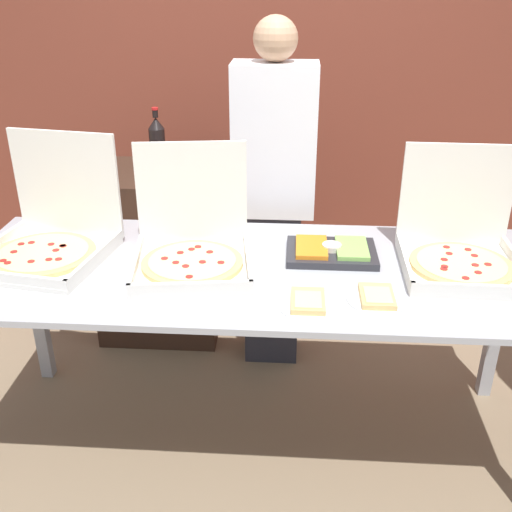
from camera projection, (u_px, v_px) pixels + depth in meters
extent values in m
plane|color=#847056|center=(256.00, 438.00, 2.76)|extent=(16.00, 16.00, 0.00)
cube|color=brown|center=(274.00, 68.00, 3.68)|extent=(10.00, 0.06, 2.80)
cube|color=#A8AAB2|center=(256.00, 270.00, 2.38)|extent=(2.37, 0.92, 0.02)
cube|color=#A8AAB2|center=(37.00, 304.00, 3.01)|extent=(0.06, 0.06, 0.86)
cube|color=#A8AAB2|center=(497.00, 320.00, 2.87)|extent=(0.06, 0.06, 0.86)
cube|color=silver|center=(193.00, 267.00, 2.36)|extent=(0.51, 0.51, 0.02)
cube|color=silver|center=(190.00, 287.00, 2.15)|extent=(0.45, 0.08, 0.04)
cube|color=silver|center=(136.00, 262.00, 2.33)|extent=(0.08, 0.45, 0.04)
cube|color=silver|center=(248.00, 259.00, 2.36)|extent=(0.08, 0.45, 0.04)
cube|color=silver|center=(192.00, 193.00, 2.47)|extent=(0.45, 0.08, 0.43)
cylinder|color=#DBB26B|center=(192.00, 263.00, 2.35)|extent=(0.40, 0.40, 0.02)
cylinder|color=beige|center=(192.00, 260.00, 2.34)|extent=(0.34, 0.34, 0.00)
cylinder|color=maroon|center=(221.00, 262.00, 2.32)|extent=(0.03, 0.03, 0.00)
cylinder|color=maroon|center=(210.00, 252.00, 2.41)|extent=(0.03, 0.03, 0.00)
cylinder|color=maroon|center=(198.00, 247.00, 2.45)|extent=(0.03, 0.03, 0.00)
cylinder|color=maroon|center=(192.00, 249.00, 2.43)|extent=(0.03, 0.03, 0.00)
cylinder|color=maroon|center=(180.00, 253.00, 2.40)|extent=(0.03, 0.03, 0.00)
cylinder|color=maroon|center=(165.00, 258.00, 2.35)|extent=(0.03, 0.03, 0.00)
cylinder|color=maroon|center=(176.00, 262.00, 2.32)|extent=(0.03, 0.03, 0.00)
cylinder|color=maroon|center=(186.00, 266.00, 2.29)|extent=(0.03, 0.03, 0.00)
cylinder|color=maroon|center=(189.00, 277.00, 2.21)|extent=(0.03, 0.03, 0.00)
cylinder|color=maroon|center=(202.00, 262.00, 2.32)|extent=(0.03, 0.03, 0.00)
cube|color=silver|center=(460.00, 269.00, 2.34)|extent=(0.46, 0.46, 0.02)
cube|color=silver|center=(475.00, 289.00, 2.13)|extent=(0.45, 0.03, 0.04)
cube|color=silver|center=(405.00, 260.00, 2.35)|extent=(0.03, 0.45, 0.04)
cube|color=silver|center=(456.00, 195.00, 2.45)|extent=(0.45, 0.03, 0.43)
cylinder|color=#DBB26B|center=(461.00, 265.00, 2.33)|extent=(0.40, 0.40, 0.02)
cylinder|color=beige|center=(461.00, 262.00, 2.33)|extent=(0.34, 0.34, 0.00)
cylinder|color=maroon|center=(488.00, 265.00, 2.30)|extent=(0.03, 0.03, 0.00)
cylinder|color=maroon|center=(474.00, 256.00, 2.38)|extent=(0.03, 0.03, 0.00)
cylinder|color=maroon|center=(468.00, 250.00, 2.43)|extent=(0.03, 0.03, 0.00)
cylinder|color=maroon|center=(446.00, 247.00, 2.45)|extent=(0.03, 0.03, 0.00)
cylinder|color=maroon|center=(449.00, 253.00, 2.39)|extent=(0.03, 0.03, 0.00)
cylinder|color=maroon|center=(444.00, 259.00, 2.34)|extent=(0.03, 0.03, 0.00)
cylinder|color=maroon|center=(445.00, 266.00, 2.29)|extent=(0.03, 0.03, 0.00)
cylinder|color=maroon|center=(444.00, 269.00, 2.27)|extent=(0.03, 0.03, 0.00)
cylinder|color=maroon|center=(466.00, 278.00, 2.20)|extent=(0.03, 0.03, 0.00)
cylinder|color=maroon|center=(478.00, 272.00, 2.24)|extent=(0.03, 0.03, 0.00)
cylinder|color=maroon|center=(475.00, 265.00, 2.30)|extent=(0.03, 0.03, 0.00)
cube|color=silver|center=(44.00, 259.00, 2.43)|extent=(0.55, 0.55, 0.02)
cube|color=silver|center=(9.00, 278.00, 2.21)|extent=(0.47, 0.09, 0.04)
cube|color=silver|center=(95.00, 258.00, 2.37)|extent=(0.09, 0.47, 0.04)
cube|color=silver|center=(67.00, 184.00, 2.54)|extent=(0.47, 0.09, 0.45)
cylinder|color=#DBB26B|center=(43.00, 254.00, 2.42)|extent=(0.42, 0.42, 0.02)
cylinder|color=beige|center=(43.00, 252.00, 2.41)|extent=(0.36, 0.36, 0.00)
cylinder|color=maroon|center=(56.00, 250.00, 2.42)|extent=(0.03, 0.03, 0.00)
cylinder|color=maroon|center=(63.00, 246.00, 2.46)|extent=(0.03, 0.03, 0.00)
cylinder|color=maroon|center=(63.00, 246.00, 2.46)|extent=(0.03, 0.03, 0.00)
cylinder|color=maroon|center=(51.00, 244.00, 2.47)|extent=(0.03, 0.03, 0.00)
cylinder|color=maroon|center=(31.00, 242.00, 2.49)|extent=(0.03, 0.03, 0.00)
cylinder|color=maroon|center=(21.00, 244.00, 2.48)|extent=(0.03, 0.03, 0.00)
cylinder|color=maroon|center=(14.00, 252.00, 2.41)|extent=(0.03, 0.03, 0.00)
cylinder|color=maroon|center=(3.00, 261.00, 2.34)|extent=(0.03, 0.03, 0.00)
cylinder|color=maroon|center=(8.00, 263.00, 2.32)|extent=(0.03, 0.03, 0.00)
cylinder|color=maroon|center=(31.00, 261.00, 2.33)|extent=(0.03, 0.03, 0.00)
cylinder|color=maroon|center=(49.00, 259.00, 2.34)|extent=(0.03, 0.03, 0.00)
cylinder|color=maroon|center=(58.00, 259.00, 2.35)|extent=(0.03, 0.03, 0.00)
cylinder|color=white|center=(377.00, 299.00, 2.14)|extent=(0.22, 0.22, 0.01)
cube|color=#DBB26B|center=(377.00, 296.00, 2.14)|extent=(0.12, 0.17, 0.02)
cube|color=beige|center=(378.00, 295.00, 2.12)|extent=(0.09, 0.12, 0.01)
cylinder|color=white|center=(308.00, 304.00, 2.11)|extent=(0.22, 0.22, 0.01)
cube|color=#DBB26B|center=(308.00, 301.00, 2.11)|extent=(0.12, 0.17, 0.02)
cube|color=beige|center=(308.00, 300.00, 2.09)|extent=(0.09, 0.12, 0.01)
cube|color=#28282D|center=(331.00, 253.00, 2.46)|extent=(0.37, 0.26, 0.03)
cube|color=orange|center=(311.00, 247.00, 2.46)|extent=(0.13, 0.21, 0.02)
cube|color=#8CC65B|center=(352.00, 248.00, 2.45)|extent=(0.13, 0.21, 0.02)
cylinder|color=white|center=(332.00, 247.00, 2.45)|extent=(0.08, 0.08, 0.02)
cube|color=#382319|center=(161.00, 252.00, 3.44)|extent=(0.66, 0.56, 0.96)
cylinder|color=black|center=(158.00, 150.00, 3.21)|extent=(0.08, 0.08, 0.23)
cone|color=black|center=(156.00, 123.00, 3.14)|extent=(0.08, 0.08, 0.06)
cylinder|color=black|center=(155.00, 114.00, 3.12)|extent=(0.03, 0.03, 0.04)
cylinder|color=red|center=(155.00, 109.00, 3.11)|extent=(0.03, 0.03, 0.01)
cylinder|color=silver|center=(167.00, 168.00, 3.10)|extent=(0.07, 0.07, 0.12)
cylinder|color=silver|center=(166.00, 156.00, 3.07)|extent=(0.06, 0.06, 0.00)
cube|color=#2D2D38|center=(272.00, 286.00, 3.19)|extent=(0.28, 0.20, 0.85)
cube|color=white|center=(274.00, 141.00, 2.85)|extent=(0.40, 0.22, 0.72)
sphere|color=tan|center=(276.00, 38.00, 2.65)|extent=(0.20, 0.20, 0.20)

